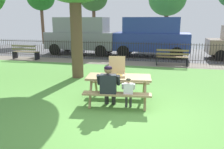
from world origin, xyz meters
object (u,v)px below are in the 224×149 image
child_at_table (128,91)px  park_bench_center (172,57)px  park_bench_left (25,52)px  picnic_table_foreground (119,82)px  adult_at_table (109,85)px  parked_car_far_left (82,35)px  pizza_box_open (117,72)px  parked_car_left (151,36)px

child_at_table → park_bench_center: child_at_table is taller
child_at_table → park_bench_left: size_ratio=0.54×
picnic_table_foreground → adult_at_table: (-0.17, -0.52, 0.06)m
picnic_table_foreground → parked_car_far_left: 9.55m
park_bench_left → park_bench_center: size_ratio=1.01×
picnic_table_foreground → pizza_box_open: 0.30m
parked_car_left → parked_car_far_left: bearing=180.0°
park_bench_center → picnic_table_foreground: bearing=-105.9°
adult_at_table → park_bench_center: (1.83, 6.36, -0.24)m
adult_at_table → parked_car_far_left: bearing=114.0°
park_bench_left → parked_car_left: (7.25, 2.70, 0.89)m
child_at_table → adult_at_table: bearing=-176.3°
pizza_box_open → adult_at_table: 0.65m
child_at_table → parked_car_left: 9.07m
pizza_box_open → adult_at_table: size_ratio=0.48×
pizza_box_open → park_bench_left: 8.87m
picnic_table_foreground → parked_car_far_left: parked_car_far_left is taller
adult_at_table → parked_car_far_left: 9.95m
picnic_table_foreground → parked_car_far_left: size_ratio=0.41×
parked_car_left → park_bench_center: bearing=-65.4°
child_at_table → parked_car_far_left: (-4.56, 9.03, 0.78)m
child_at_table → park_bench_left: 9.57m
pizza_box_open → adult_at_table: pizza_box_open is taller
pizza_box_open → park_bench_center: size_ratio=0.35×
pizza_box_open → adult_at_table: bearing=-98.3°
adult_at_table → parked_car_far_left: size_ratio=0.25×
picnic_table_foreground → child_at_table: (0.36, -0.49, -0.07)m
picnic_table_foreground → park_bench_left: park_bench_left is taller
picnic_table_foreground → park_bench_center: 6.07m
adult_at_table → parked_car_far_left: (-4.03, 9.07, 0.65)m
park_bench_center → parked_car_far_left: 6.52m
picnic_table_foreground → child_at_table: size_ratio=2.24×
adult_at_table → park_bench_center: adult_at_table is taller
pizza_box_open → park_bench_left: pizza_box_open is taller
park_bench_center → parked_car_left: 3.10m
adult_at_table → child_at_table: size_ratio=1.36×
parked_car_left → picnic_table_foreground: bearing=-92.9°
picnic_table_foreground → parked_car_left: size_ratio=0.41×
park_bench_left → parked_car_far_left: size_ratio=0.34×
child_at_table → parked_car_far_left: parked_car_far_left is taller
picnic_table_foreground → pizza_box_open: bearing=131.8°
picnic_table_foreground → park_bench_left: bearing=139.4°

